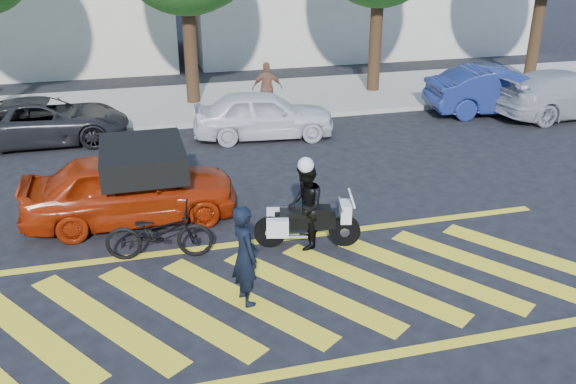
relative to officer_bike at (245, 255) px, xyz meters
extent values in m
plane|color=black|center=(0.57, 0.04, -0.85)|extent=(90.00, 90.00, 0.00)
cube|color=#9E998E|center=(0.57, 12.04, -0.77)|extent=(60.00, 5.00, 0.15)
cube|color=yellow|center=(-3.33, 0.04, -0.84)|extent=(2.43, 3.21, 0.01)
cube|color=yellow|center=(-2.23, 0.04, -0.84)|extent=(2.43, 3.21, 0.01)
cube|color=yellow|center=(-1.13, 0.04, -0.84)|extent=(2.43, 3.21, 0.01)
cube|color=yellow|center=(-0.03, 0.04, -0.84)|extent=(2.43, 3.21, 0.01)
cube|color=yellow|center=(1.07, 0.04, -0.84)|extent=(2.43, 3.21, 0.01)
cube|color=yellow|center=(2.17, 0.04, -0.84)|extent=(2.43, 3.21, 0.01)
cube|color=yellow|center=(3.27, 0.04, -0.84)|extent=(2.43, 3.21, 0.01)
cube|color=yellow|center=(4.37, 0.04, -0.84)|extent=(2.43, 3.21, 0.01)
cube|color=yellow|center=(5.47, 0.04, -0.84)|extent=(2.43, 3.21, 0.01)
cube|color=yellow|center=(0.57, -1.86, -0.84)|extent=(12.00, 0.20, 0.01)
cube|color=yellow|center=(0.57, 1.94, -0.84)|extent=(12.00, 0.20, 0.01)
cylinder|color=black|center=(0.57, 12.04, 1.15)|extent=(0.44, 0.44, 4.00)
cylinder|color=black|center=(7.07, 12.04, 1.15)|extent=(0.44, 0.44, 4.00)
cylinder|color=black|center=(13.57, 12.04, 1.15)|extent=(0.44, 0.44, 4.00)
imported|color=black|center=(0.00, 0.00, 0.00)|extent=(0.53, 0.69, 1.70)
imported|color=black|center=(-1.24, 1.80, -0.34)|extent=(2.02, 0.96, 1.02)
cylinder|color=black|center=(0.80, 1.71, -0.55)|extent=(0.61, 0.26, 0.60)
cylinder|color=silver|center=(0.80, 1.71, -0.55)|extent=(0.21, 0.18, 0.18)
cylinder|color=black|center=(2.17, 1.39, -0.55)|extent=(0.61, 0.26, 0.60)
cylinder|color=silver|center=(2.17, 1.39, -0.55)|extent=(0.21, 0.18, 0.18)
cube|color=black|center=(1.44, 1.56, -0.32)|extent=(1.16, 0.49, 0.27)
cube|color=black|center=(1.71, 1.50, -0.14)|extent=(0.46, 0.36, 0.20)
cube|color=black|center=(1.22, 1.61, -0.16)|extent=(0.56, 0.41, 0.11)
cube|color=silver|center=(2.17, 1.39, -0.14)|extent=(0.28, 0.42, 0.36)
cube|color=silver|center=(0.99, 1.91, -0.35)|extent=(0.43, 0.25, 0.34)
cube|color=silver|center=(0.89, 1.45, -0.35)|extent=(0.43, 0.25, 0.34)
imported|color=black|center=(1.44, 1.55, -0.02)|extent=(0.80, 0.93, 1.66)
imported|color=#9E2307|center=(-1.67, 3.54, -0.12)|extent=(4.26, 1.74, 1.45)
imported|color=black|center=(-3.86, 9.24, -0.22)|extent=(4.52, 2.09, 1.25)
imported|color=silver|center=(2.13, 8.14, -0.17)|extent=(4.14, 2.04, 1.36)
imported|color=navy|center=(10.02, 8.62, -0.09)|extent=(4.77, 2.16, 1.52)
imported|color=#9DA0A4|center=(11.91, 7.84, -0.13)|extent=(5.07, 2.33, 1.44)
imported|color=#8E5B40|center=(2.68, 10.05, 0.11)|extent=(0.97, 0.47, 1.61)
camera|label=1|loc=(-1.48, -8.26, 4.73)|focal=38.00mm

